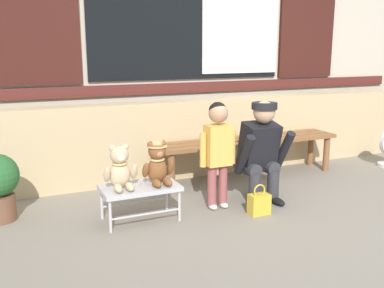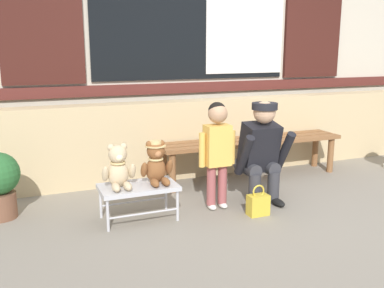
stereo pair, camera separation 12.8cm
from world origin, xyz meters
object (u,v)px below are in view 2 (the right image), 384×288
at_px(small_display_bench, 138,189).
at_px(teddy_bear_plain, 118,168).
at_px(handbag_on_ground, 258,204).
at_px(child_standing, 217,144).
at_px(adult_crouching, 261,151).
at_px(teddy_bear_with_hat, 156,163).
at_px(wooden_bench_long, 251,145).

bearing_deg(small_display_bench, teddy_bear_plain, 179.49).
height_order(small_display_bench, handbag_on_ground, small_display_bench).
xyz_separation_m(child_standing, adult_crouching, (0.46, 0.01, -0.11)).
xyz_separation_m(small_display_bench, handbag_on_ground, (0.98, -0.29, -0.17)).
relative_size(teddy_bear_plain, child_standing, 0.38).
bearing_deg(child_standing, adult_crouching, 1.39).
relative_size(small_display_bench, teddy_bear_with_hat, 1.76).
distance_m(small_display_bench, adult_crouching, 1.19).
bearing_deg(teddy_bear_plain, teddy_bear_with_hat, 0.13).
distance_m(teddy_bear_plain, handbag_on_ground, 1.23).
height_order(wooden_bench_long, teddy_bear_with_hat, teddy_bear_with_hat).
bearing_deg(wooden_bench_long, adult_crouching, -113.02).
relative_size(teddy_bear_plain, handbag_on_ground, 1.34).
bearing_deg(adult_crouching, handbag_on_ground, -123.44).
height_order(wooden_bench_long, child_standing, child_standing).
relative_size(teddy_bear_with_hat, handbag_on_ground, 1.34).
relative_size(wooden_bench_long, teddy_bear_plain, 5.78).
bearing_deg(child_standing, handbag_on_ground, -48.08).
bearing_deg(wooden_bench_long, child_standing, -136.86).
distance_m(child_standing, handbag_on_ground, 0.63).
bearing_deg(handbag_on_ground, adult_crouching, 56.56).
bearing_deg(small_display_bench, adult_crouching, 0.34).
relative_size(teddy_bear_plain, teddy_bear_with_hat, 1.00).
relative_size(small_display_bench, child_standing, 0.67).
bearing_deg(handbag_on_ground, child_standing, 131.92).
height_order(teddy_bear_plain, adult_crouching, adult_crouching).
bearing_deg(teddy_bear_with_hat, teddy_bear_plain, -179.87).
relative_size(child_standing, adult_crouching, 1.01).
bearing_deg(teddy_bear_plain, wooden_bench_long, 23.20).
height_order(small_display_bench, teddy_bear_plain, teddy_bear_plain).
bearing_deg(handbag_on_ground, teddy_bear_plain, 165.51).
distance_m(wooden_bench_long, adult_crouching, 0.76).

